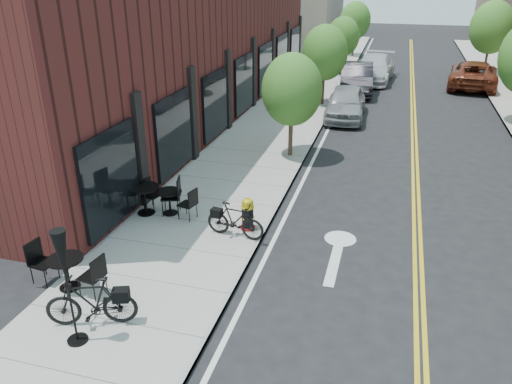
% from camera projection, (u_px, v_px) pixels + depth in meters
% --- Properties ---
extents(ground, '(120.00, 120.00, 0.00)m').
position_uv_depth(ground, '(231.00, 298.00, 10.99)').
color(ground, black).
rests_on(ground, ground).
extents(sidewalk_near, '(4.00, 70.00, 0.12)m').
position_uv_depth(sidewalk_near, '(261.00, 145.00, 20.22)').
color(sidewalk_near, '#9E9B93').
rests_on(sidewalk_near, ground).
extents(building_near, '(5.00, 28.00, 7.00)m').
position_uv_depth(building_near, '(191.00, 40.00, 23.41)').
color(building_near, '#471B17').
rests_on(building_near, ground).
extents(tree_near_a, '(2.20, 2.20, 3.81)m').
position_uv_depth(tree_near_a, '(292.00, 90.00, 17.95)').
color(tree_near_a, '#382B1E').
rests_on(tree_near_a, sidewalk_near).
extents(tree_near_b, '(2.30, 2.30, 3.98)m').
position_uv_depth(tree_near_b, '(325.00, 53.00, 24.92)').
color(tree_near_b, '#382B1E').
rests_on(tree_near_b, sidewalk_near).
extents(tree_near_c, '(2.10, 2.10, 3.67)m').
position_uv_depth(tree_near_c, '(343.00, 37.00, 32.01)').
color(tree_near_c, '#382B1E').
rests_on(tree_near_c, sidewalk_near).
extents(tree_near_d, '(2.40, 2.40, 4.11)m').
position_uv_depth(tree_near_d, '(355.00, 20.00, 38.92)').
color(tree_near_d, '#382B1E').
rests_on(tree_near_d, sidewalk_near).
extents(tree_far_c, '(2.80, 2.80, 4.62)m').
position_uv_depth(tree_far_c, '(492.00, 27.00, 32.17)').
color(tree_far_c, '#382B1E').
rests_on(tree_far_c, sidewalk_far).
extents(fire_hydrant, '(0.54, 0.54, 0.93)m').
position_uv_depth(fire_hydrant, '(248.00, 214.00, 13.48)').
color(fire_hydrant, maroon).
rests_on(fire_hydrant, sidewalk_near).
extents(bicycle_left, '(1.87, 1.09, 1.08)m').
position_uv_depth(bicycle_left, '(91.00, 302.00, 9.80)').
color(bicycle_left, black).
rests_on(bicycle_left, sidewalk_near).
extents(bicycle_right, '(1.66, 0.64, 0.97)m').
position_uv_depth(bicycle_right, '(235.00, 220.00, 13.05)').
color(bicycle_right, black).
rests_on(bicycle_right, sidewalk_near).
extents(bistro_set_a, '(1.86, 0.88, 0.99)m').
position_uv_depth(bistro_set_a, '(67.00, 269.00, 10.95)').
color(bistro_set_a, black).
rests_on(bistro_set_a, sidewalk_near).
extents(bistro_set_b, '(1.75, 0.89, 0.92)m').
position_uv_depth(bistro_set_b, '(169.00, 199.00, 14.30)').
color(bistro_set_b, black).
rests_on(bistro_set_b, sidewalk_near).
extents(bistro_set_c, '(2.06, 1.08, 1.08)m').
position_uv_depth(bistro_set_c, '(145.00, 196.00, 14.28)').
color(bistro_set_c, black).
rests_on(bistro_set_c, sidewalk_near).
extents(patio_umbrella, '(0.39, 0.39, 2.41)m').
position_uv_depth(patio_umbrella, '(64.00, 264.00, 8.86)').
color(patio_umbrella, black).
rests_on(patio_umbrella, sidewalk_near).
extents(parked_car_a, '(1.95, 4.49, 1.51)m').
position_uv_depth(parked_car_a, '(346.00, 103.00, 23.67)').
color(parked_car_a, gray).
rests_on(parked_car_a, ground).
extents(parked_car_b, '(2.18, 5.15, 1.65)m').
position_uv_depth(parked_car_b, '(356.00, 78.00, 28.46)').
color(parked_car_b, black).
rests_on(parked_car_b, ground).
extents(parked_car_c, '(2.63, 5.64, 1.59)m').
position_uv_depth(parked_car_c, '(374.00, 68.00, 31.35)').
color(parked_car_c, silver).
rests_on(parked_car_c, ground).
extents(parked_car_far, '(3.28, 5.94, 1.57)m').
position_uv_depth(parked_car_far, '(473.00, 74.00, 29.72)').
color(parked_car_far, maroon).
rests_on(parked_car_far, ground).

